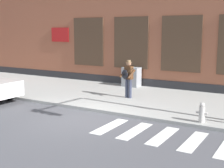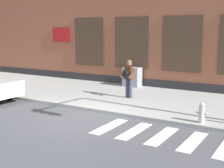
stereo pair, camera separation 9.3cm
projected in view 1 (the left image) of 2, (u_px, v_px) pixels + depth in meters
ground_plane at (81, 119)px, 11.50m from camera, size 160.00×160.00×0.00m
sidewalk at (130, 98)px, 14.82m from camera, size 28.00×5.79×0.13m
building_backdrop at (169, 12)px, 18.24m from camera, size 28.00×4.06×8.62m
crosswalk at (178, 139)px, 9.37m from camera, size 5.20×1.90×0.01m
busker at (128, 77)px, 14.32m from camera, size 0.72×0.61×1.75m
utility_box at (131, 77)px, 17.38m from camera, size 0.94×0.65×1.07m
fire_hydrant at (202, 113)px, 10.55m from camera, size 0.38×0.20×0.70m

